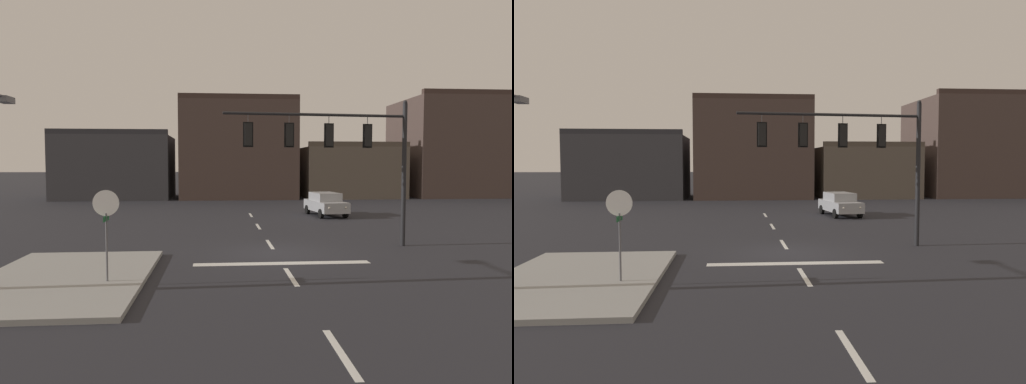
# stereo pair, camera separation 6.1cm
# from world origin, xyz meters

# --- Properties ---
(ground_plane) EXTENTS (400.00, 400.00, 0.00)m
(ground_plane) POSITION_xyz_m (0.00, 0.00, 0.00)
(ground_plane) COLOR #232328
(sidewalk_near_corner) EXTENTS (5.00, 8.00, 0.15)m
(sidewalk_near_corner) POSITION_xyz_m (-7.01, -4.00, 0.07)
(sidewalk_near_corner) COLOR gray
(sidewalk_near_corner) RESTS_ON ground
(stop_bar_paint) EXTENTS (6.40, 0.50, 0.01)m
(stop_bar_paint) POSITION_xyz_m (0.00, -2.00, 0.00)
(stop_bar_paint) COLOR silver
(stop_bar_paint) RESTS_ON ground
(lane_centreline) EXTENTS (0.16, 26.40, 0.01)m
(lane_centreline) POSITION_xyz_m (0.00, 2.00, 0.00)
(lane_centreline) COLOR silver
(lane_centreline) RESTS_ON ground
(signal_mast_near_side) EXTENTS (7.99, 0.91, 6.34)m
(signal_mast_near_side) POSITION_xyz_m (2.95, 0.95, 4.39)
(signal_mast_near_side) COLOR black
(signal_mast_near_side) RESTS_ON ground
(stop_sign) EXTENTS (0.76, 0.64, 2.83)m
(stop_sign) POSITION_xyz_m (-5.56, -4.66, 2.14)
(stop_sign) COLOR #56565B
(stop_sign) RESTS_ON ground
(car_lot_nearside) EXTENTS (2.33, 4.61, 1.61)m
(car_lot_nearside) POSITION_xyz_m (5.15, 13.18, 0.86)
(car_lot_nearside) COLOR #9EA0A5
(car_lot_nearside) RESTS_ON ground
(building_row) EXTENTS (59.69, 12.47, 11.22)m
(building_row) POSITION_xyz_m (14.12, 32.91, 4.60)
(building_row) COLOR #38383D
(building_row) RESTS_ON ground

